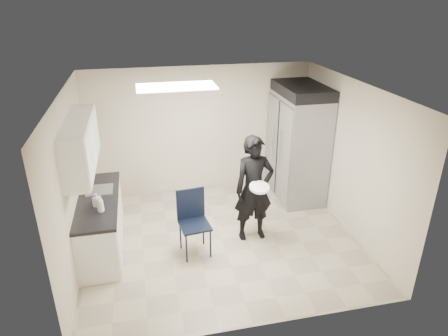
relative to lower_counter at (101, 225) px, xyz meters
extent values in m
plane|color=tan|center=(1.95, -0.20, -0.43)|extent=(4.50, 4.50, 0.00)
plane|color=silver|center=(1.95, -0.20, 2.17)|extent=(4.50, 4.50, 0.00)
plane|color=beige|center=(1.95, 1.80, 0.87)|extent=(4.50, 0.00, 4.50)
plane|color=beige|center=(-0.30, -0.20, 0.87)|extent=(0.00, 4.00, 4.00)
plane|color=beige|center=(4.20, -0.20, 0.87)|extent=(0.00, 4.00, 4.00)
cube|color=white|center=(1.35, 0.20, 2.14)|extent=(1.20, 0.60, 0.02)
cube|color=silver|center=(0.00, 0.00, 0.00)|extent=(0.60, 1.90, 0.86)
cube|color=black|center=(0.00, 0.00, 0.46)|extent=(0.64, 1.95, 0.05)
cube|color=gray|center=(0.02, 0.25, 0.44)|extent=(0.42, 0.40, 0.14)
cylinder|color=silver|center=(-0.18, 0.25, 0.59)|extent=(0.02, 0.02, 0.24)
cube|color=silver|center=(-0.13, 0.00, 1.40)|extent=(0.35, 1.80, 0.75)
cube|color=black|center=(-0.19, 1.15, 1.19)|extent=(0.22, 0.30, 0.35)
cube|color=yellow|center=(-0.29, -0.10, 0.79)|extent=(0.00, 0.12, 0.07)
cube|color=yellow|center=(-0.29, 0.10, 0.75)|extent=(0.00, 0.12, 0.07)
cube|color=gray|center=(3.78, 1.07, 0.62)|extent=(0.80, 1.35, 2.10)
cube|color=black|center=(3.78, 1.07, 1.77)|extent=(0.80, 1.35, 0.20)
cube|color=black|center=(1.46, -0.49, 0.09)|extent=(0.51, 0.51, 1.03)
imported|color=black|center=(2.50, -0.22, 0.48)|extent=(0.69, 0.48, 1.83)
cylinder|color=white|center=(2.51, -0.47, 0.63)|extent=(0.33, 0.33, 0.04)
imported|color=white|center=(0.09, -0.44, 0.61)|extent=(0.11, 0.11, 0.27)
imported|color=#A8A5B1|center=(0.02, -0.25, 0.59)|extent=(0.14, 0.14, 0.22)
camera|label=1|loc=(0.76, -5.83, 3.47)|focal=32.00mm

